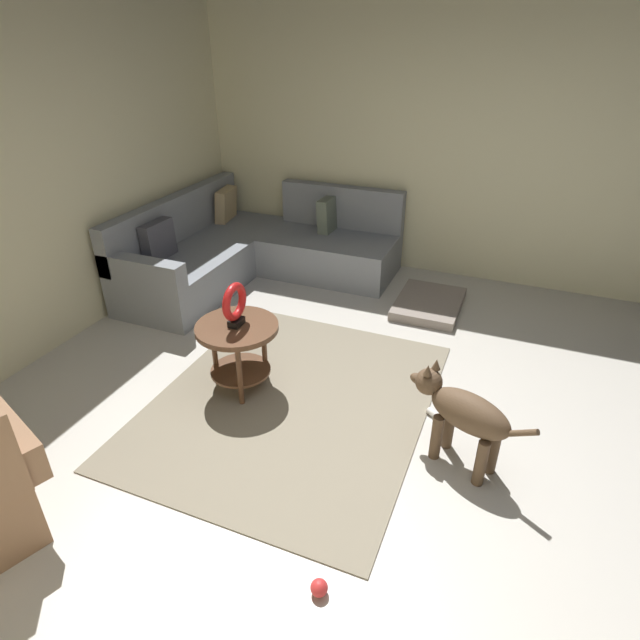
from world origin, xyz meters
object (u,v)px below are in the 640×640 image
Objects in this scene: dog_bed_mat at (429,304)px; dog_toy_rope at (436,415)px; dog at (463,413)px; side_table at (238,340)px; sectional_couch at (253,251)px; dog_toy_ball at (319,588)px; torus_sculpture at (235,304)px.

dog_toy_rope is at bearing -166.30° from dog_bed_mat.
dog_toy_rope is (0.36, 0.19, -0.35)m from dog.
dog_bed_mat is 1.67m from dog_toy_rope.
dog reaches higher than side_table.
sectional_couch is at bearing 89.64° from dog_bed_mat.
dog_bed_mat is at bearing 2.39° from dog_toy_ball.
side_table is (-1.82, -0.88, 0.12)m from sectional_couch.
sectional_couch is at bearing 33.30° from dog_toy_ball.
side_table is 1.81m from dog_toy_ball.
torus_sculpture is 1.61m from dog_toy_rope.
side_table is 2.12m from dog_bed_mat.
sectional_couch is 3.75× the size of side_table.
torus_sculpture reaches higher than dog_toy_rope.
dog_toy_ball is at bearing -138.27° from torus_sculpture.
dog_bed_mat is 1.00× the size of dog.
dog is at bearing -128.23° from sectional_couch.
side_table is 6.94× the size of dog_toy_ball.
side_table reaches higher than dog_bed_mat.
sectional_couch is at bearing 25.91° from torus_sculpture.
dog_toy_rope is at bearing -82.58° from torus_sculpture.
torus_sculpture is at bearing 149.85° from dog_bed_mat.
dog_bed_mat is at bearing 39.71° from dog.
dog_toy_ball is 1.54m from dog_toy_rope.
side_table reaches higher than dog_toy_rope.
torus_sculpture is (0.00, -0.00, 0.29)m from side_table.
torus_sculpture is 1.90m from dog_toy_ball.
sectional_couch is at bearing 74.89° from dog.
sectional_couch is 26.02× the size of dog_toy_ball.
dog_toy_rope is (-1.62, -0.39, -0.02)m from dog_bed_mat.
dog_toy_ball is at bearing -178.46° from dog.
side_table is at bearing 149.85° from dog_bed_mat.
dog is (-1.99, -2.52, 0.09)m from sectional_couch.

